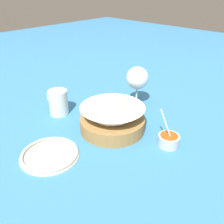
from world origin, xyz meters
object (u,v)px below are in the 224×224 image
at_px(food_basket, 112,119).
at_px(sauce_cup, 169,140).
at_px(wine_glass, 137,79).
at_px(beer_mug, 58,103).
at_px(side_plate, 50,154).

bearing_deg(food_basket, sauce_cup, -165.32).
distance_m(sauce_cup, wine_glass, 0.31).
height_order(wine_glass, beer_mug, wine_glass).
xyz_separation_m(sauce_cup, beer_mug, (0.43, 0.11, 0.02)).
distance_m(wine_glass, side_plate, 0.46).
bearing_deg(beer_mug, sauce_cup, -165.12).
bearing_deg(sauce_cup, beer_mug, 14.88).
bearing_deg(side_plate, wine_glass, -86.51).
bearing_deg(side_plate, food_basket, -96.67).
xyz_separation_m(food_basket, side_plate, (0.03, 0.24, -0.03)).
relative_size(sauce_cup, beer_mug, 1.06).
xyz_separation_m(food_basket, wine_glass, (0.06, -0.21, 0.08)).
xyz_separation_m(wine_glass, beer_mug, (0.17, 0.27, -0.07)).
bearing_deg(food_basket, wine_glass, -74.83).
xyz_separation_m(beer_mug, side_plate, (-0.20, 0.18, -0.04)).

